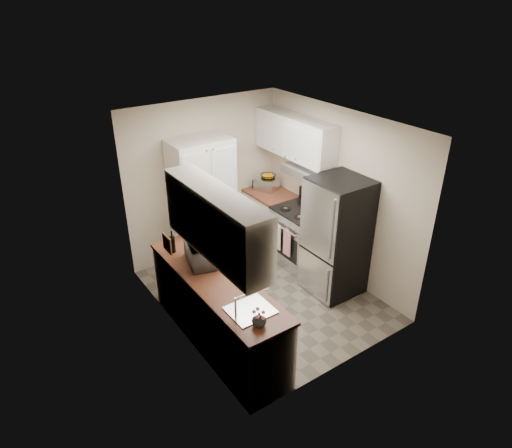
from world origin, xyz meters
The scene contains 16 objects.
ground centered at (0.00, 0.00, 0.00)m, with size 3.20×3.20×0.00m, color #665B4C.
room_shell centered at (-0.02, -0.01, 1.63)m, with size 2.64×3.24×2.52m.
pantry_cabinet centered at (-0.20, 1.32, 1.00)m, with size 0.90×0.55×2.00m, color silver.
base_cabinet_left centered at (-0.99, -0.43, 0.44)m, with size 0.60×2.30×0.88m, color silver.
countertop_left centered at (-0.99, -0.43, 0.90)m, with size 0.63×2.33×0.04m, color brown.
base_cabinet_right centered at (0.99, 1.19, 0.44)m, with size 0.60×0.80×0.88m, color silver.
countertop_right centered at (0.99, 1.19, 0.90)m, with size 0.63×0.83×0.04m, color brown.
electric_range centered at (0.97, 0.39, 0.48)m, with size 0.71×0.78×1.13m.
refrigerator centered at (0.94, -0.41, 0.85)m, with size 0.70×0.72×1.70m, color #B7B7BC.
microwave centered at (-0.94, -0.04, 1.06)m, with size 0.52×0.35×0.29m, color #AAABAF.
wine_bottle centered at (-1.14, 0.39, 1.06)m, with size 0.07×0.07×0.27m, color black.
flower_vase centered at (-1.05, -1.39, 1.00)m, with size 0.15×0.15×0.15m, color silver.
cutting_board centered at (-0.81, 0.70, 1.07)m, with size 0.02×0.24×0.30m, color #4C8432.
toaster_oven centered at (1.01, 1.34, 1.02)m, with size 0.28×0.35×0.21m, color #B6B6BB.
fruit_basket centered at (1.02, 1.32, 1.18)m, with size 0.25×0.25×0.10m, color #DC8D00, non-canonical shape.
kitchen_mat centered at (0.04, 0.52, 0.01)m, with size 0.51×0.81×0.01m, color tan.
Camera 1 is at (-3.09, -4.30, 3.93)m, focal length 32.00 mm.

